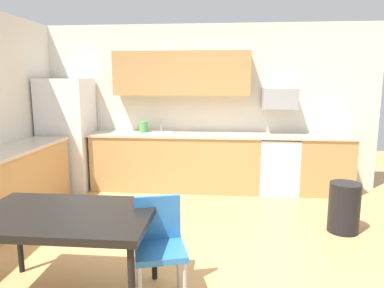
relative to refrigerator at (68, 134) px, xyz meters
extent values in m
plane|color=tan|center=(2.18, -2.22, -0.91)|extent=(12.00, 12.00, 0.00)
cube|color=silver|center=(2.18, 0.43, 0.44)|extent=(5.80, 0.10, 2.70)
cube|color=tan|center=(1.79, 0.08, -0.46)|extent=(2.72, 0.60, 0.90)
cube|color=tan|center=(4.16, 0.08, -0.46)|extent=(0.83, 0.60, 0.90)
cube|color=tan|center=(-0.12, -1.42, -0.46)|extent=(0.60, 2.00, 0.90)
cube|color=beige|center=(2.18, 0.08, 0.01)|extent=(4.80, 0.64, 0.04)
cube|color=beige|center=(-0.12, -1.42, 0.01)|extent=(0.64, 2.00, 0.04)
cube|color=tan|center=(1.88, 0.21, 0.99)|extent=(2.20, 0.34, 0.70)
cube|color=white|center=(0.00, 0.00, 0.00)|extent=(0.76, 0.70, 1.82)
cube|color=white|center=(3.45, 0.08, -0.47)|extent=(0.60, 0.60, 0.88)
cube|color=black|center=(3.45, 0.08, -0.01)|extent=(0.60, 0.60, 0.03)
cube|color=#9EA0A5|center=(3.45, 0.18, 0.60)|extent=(0.54, 0.36, 0.32)
cube|color=#A5A8AD|center=(1.52, 0.08, -0.03)|extent=(0.48, 0.40, 0.14)
cylinder|color=#B2B5BA|center=(1.52, 0.26, 0.13)|extent=(0.02, 0.02, 0.24)
cube|color=black|center=(1.33, -3.06, -0.18)|extent=(1.40, 0.90, 0.06)
cylinder|color=black|center=(0.69, -2.67, -0.56)|extent=(0.05, 0.05, 0.70)
cylinder|color=black|center=(1.97, -2.67, -0.56)|extent=(0.05, 0.05, 0.70)
cube|color=#2D72B7|center=(2.09, -3.01, -0.46)|extent=(0.49, 0.49, 0.05)
cube|color=#2D72B7|center=(2.04, -2.84, -0.26)|extent=(0.38, 0.14, 0.40)
cylinder|color=#B2B2B7|center=(2.30, -3.13, -0.70)|extent=(0.03, 0.03, 0.42)
cylinder|color=#B2B2B7|center=(1.88, -2.90, -0.70)|extent=(0.03, 0.03, 0.42)
cylinder|color=#B2B2B7|center=(2.21, -2.80, -0.70)|extent=(0.03, 0.03, 0.42)
cylinder|color=black|center=(4.02, -1.43, -0.61)|extent=(0.36, 0.36, 0.60)
cylinder|color=#4CA54C|center=(1.25, 0.13, 0.11)|extent=(0.14, 0.14, 0.20)
camera|label=1|loc=(2.59, -5.64, 0.88)|focal=33.47mm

